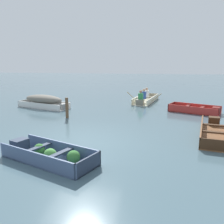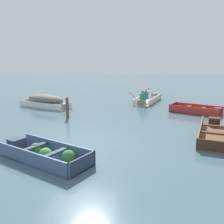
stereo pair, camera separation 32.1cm
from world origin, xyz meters
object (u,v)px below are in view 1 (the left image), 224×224
(skiff_white_mid_moored, at_px, (44,101))
(skiff_wooden_brown_near_moored, at_px, (214,131))
(mooring_post, at_px, (67,108))
(rowboat_cream_with_crew, at_px, (145,99))
(dinghy_slate_blue_foreground, at_px, (48,155))
(skiff_red_far_moored, at_px, (197,110))

(skiff_white_mid_moored, bearing_deg, skiff_wooden_brown_near_moored, -26.01)
(mooring_post, bearing_deg, rowboat_cream_with_crew, 53.49)
(skiff_white_mid_moored, relative_size, rowboat_cream_with_crew, 0.96)
(dinghy_slate_blue_foreground, distance_m, rowboat_cream_with_crew, 10.24)
(skiff_wooden_brown_near_moored, height_order, skiff_red_far_moored, skiff_red_far_moored)
(skiff_wooden_brown_near_moored, relative_size, skiff_white_mid_moored, 1.09)
(skiff_wooden_brown_near_moored, relative_size, skiff_red_far_moored, 1.29)
(skiff_red_far_moored, xyz_separation_m, rowboat_cream_with_crew, (-2.75, 2.77, 0.08))
(dinghy_slate_blue_foreground, relative_size, skiff_red_far_moored, 1.09)
(dinghy_slate_blue_foreground, distance_m, skiff_red_far_moored, 8.89)
(skiff_red_far_moored, distance_m, rowboat_cream_with_crew, 3.91)
(skiff_wooden_brown_near_moored, bearing_deg, dinghy_slate_blue_foreground, -148.91)
(skiff_white_mid_moored, xyz_separation_m, rowboat_cream_with_crew, (5.76, 2.65, -0.21))
(dinghy_slate_blue_foreground, xyz_separation_m, skiff_wooden_brown_near_moored, (5.22, 3.15, -0.03))
(dinghy_slate_blue_foreground, xyz_separation_m, skiff_white_mid_moored, (-3.22, 7.27, 0.26))
(skiff_wooden_brown_near_moored, xyz_separation_m, skiff_red_far_moored, (0.07, 3.99, 0.01))
(skiff_wooden_brown_near_moored, xyz_separation_m, skiff_white_mid_moored, (-8.44, 4.12, 0.29))
(dinghy_slate_blue_foreground, xyz_separation_m, skiff_red_far_moored, (5.29, 7.14, -0.03))
(rowboat_cream_with_crew, bearing_deg, skiff_red_far_moored, -45.21)
(skiff_white_mid_moored, height_order, mooring_post, mooring_post)
(skiff_red_far_moored, bearing_deg, rowboat_cream_with_crew, 134.79)
(dinghy_slate_blue_foreground, distance_m, mooring_post, 5.14)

